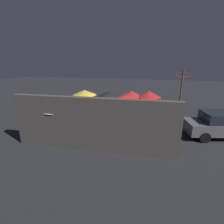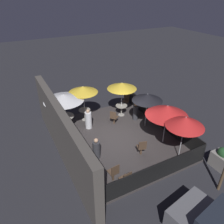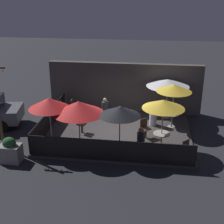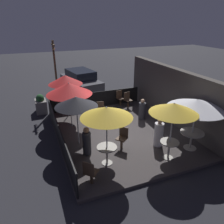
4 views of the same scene
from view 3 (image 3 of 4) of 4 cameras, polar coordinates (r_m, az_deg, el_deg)
The scene contains 23 objects.
ground_plane at distance 15.64m, azimuth 1.13°, elevation -4.00°, with size 60.00×60.00×0.00m, color #26262B.
patio_deck at distance 15.62m, azimuth 1.14°, elevation -3.81°, with size 7.11×5.76×0.12m.
building_wall at distance 18.00m, azimuth 2.31°, elevation 4.45°, with size 8.71×0.36×2.89m.
fence_front at distance 12.87m, azimuth -0.31°, elevation -7.08°, with size 6.91×0.05×0.95m.
fence_side_left at distance 16.14m, azimuth -11.33°, elevation -1.30°, with size 0.05×5.56×0.95m.
patio_umbrella_0 at distance 16.89m, azimuth 10.19°, elevation 5.28°, with size 2.29×2.29×2.17m.
patio_umbrella_1 at distance 15.65m, azimuth 11.30°, elevation 4.33°, with size 1.76×1.76×2.29m.
patio_umbrella_2 at distance 13.42m, azimuth 9.40°, elevation 1.43°, with size 1.83×1.83×2.28m.
patio_umbrella_3 at distance 13.27m, azimuth -6.14°, elevation 0.83°, with size 2.18×2.18×2.24m.
patio_umbrella_4 at distance 12.93m, azimuth 1.43°, elevation 0.19°, with size 1.75×1.75×2.14m.
patio_umbrella_5 at distance 13.66m, azimuth -11.46°, elevation 1.57°, with size 1.79×1.79×2.31m.
dining_table_0 at distance 17.32m, azimuth 9.89°, elevation 0.91°, with size 0.96×0.96×0.76m.
dining_table_1 at distance 16.17m, azimuth 10.90°, elevation -0.87°, with size 0.72×0.72×0.73m.
dining_table_2 at distance 14.02m, azimuth 9.02°, elevation -4.44°, with size 0.75×0.75×0.71m.
patio_chair_0 at distance 13.31m, azimuth 12.88°, elevation -6.51°, with size 0.57×0.57×0.92m.
patio_chair_1 at distance 17.39m, azimuth -7.00°, elevation 0.88°, with size 0.44×0.44×0.95m.
patio_chair_2 at distance 14.90m, azimuth 6.04°, elevation -2.84°, with size 0.56×0.56×0.93m.
patio_chair_3 at distance 17.31m, azimuth -9.01°, elevation 0.57°, with size 0.45×0.45×0.92m.
patio_chair_4 at distance 15.39m, azimuth -5.74°, elevation -2.03°, with size 0.49×0.49×0.92m.
patron_0 at distance 13.55m, azimuth 5.29°, elevation -5.30°, with size 0.41×0.41×1.18m.
patron_1 at distance 16.27m, azimuth 7.55°, elevation -0.56°, with size 0.53×0.53×1.24m.
patron_2 at distance 17.08m, azimuth -1.27°, elevation 0.56°, with size 0.42×0.42×1.13m.
planter_box at distance 13.73m, azimuth -18.12°, elevation -6.77°, with size 0.88×0.62×1.11m.
Camera 3 is at (1.57, -13.99, 6.82)m, focal length 50.00 mm.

